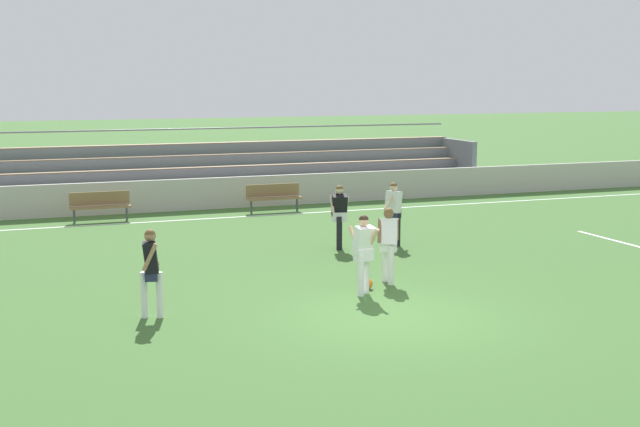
# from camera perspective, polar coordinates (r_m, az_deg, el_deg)

# --- Properties ---
(ground_plane) EXTENTS (160.00, 160.00, 0.00)m
(ground_plane) POSITION_cam_1_polar(r_m,az_deg,el_deg) (16.04, 4.56, -6.76)
(ground_plane) COLOR #3D662D
(field_line_sideline) EXTENTS (44.00, 0.12, 0.01)m
(field_line_sideline) POSITION_cam_1_polar(r_m,az_deg,el_deg) (27.31, -6.34, -0.27)
(field_line_sideline) COLOR white
(field_line_sideline) RESTS_ON ground
(field_line_penalty_mark) EXTENTS (0.12, 4.40, 0.01)m
(field_line_penalty_mark) POSITION_cam_1_polar(r_m,az_deg,el_deg) (24.16, 19.72, -1.94)
(field_line_penalty_mark) COLOR white
(field_line_penalty_mark) RESTS_ON ground
(sideline_wall) EXTENTS (48.00, 0.16, 1.04)m
(sideline_wall) POSITION_cam_1_polar(r_m,az_deg,el_deg) (29.12, -7.31, 1.31)
(sideline_wall) COLOR #BCB7AD
(sideline_wall) RESTS_ON ground
(bleacher_stand) EXTENTS (21.46, 2.98, 2.49)m
(bleacher_stand) POSITION_cam_1_polar(r_m,az_deg,el_deg) (31.26, -8.33, 2.78)
(bleacher_stand) COLOR #897051
(bleacher_stand) RESTS_ON ground
(bench_far_right) EXTENTS (1.80, 0.40, 0.90)m
(bench_far_right) POSITION_cam_1_polar(r_m,az_deg,el_deg) (27.21, -14.21, 0.63)
(bench_far_right) COLOR olive
(bench_far_right) RESTS_ON ground
(bench_far_left) EXTENTS (1.80, 0.40, 0.90)m
(bench_far_left) POSITION_cam_1_polar(r_m,az_deg,el_deg) (28.34, -3.06, 1.21)
(bench_far_left) COLOR olive
(bench_far_left) RESTS_ON ground
(player_white_challenging) EXTENTS (0.47, 0.58, 1.62)m
(player_white_challenging) POSITION_cam_1_polar(r_m,az_deg,el_deg) (17.39, 2.87, -2.26)
(player_white_challenging) COLOR white
(player_white_challenging) RESTS_ON ground
(player_white_on_ball) EXTENTS (0.61, 0.50, 1.62)m
(player_white_on_ball) POSITION_cam_1_polar(r_m,az_deg,el_deg) (18.41, 4.50, -1.67)
(player_white_on_ball) COLOR white
(player_white_on_ball) RESTS_ON ground
(player_dark_pressing_high) EXTENTS (0.55, 0.47, 1.64)m
(player_dark_pressing_high) POSITION_cam_1_polar(r_m,az_deg,el_deg) (22.03, 1.28, 0.14)
(player_dark_pressing_high) COLOR black
(player_dark_pressing_high) RESTS_ON ground
(player_dark_wide_left) EXTENTS (0.39, 0.52, 1.63)m
(player_dark_wide_left) POSITION_cam_1_polar(r_m,az_deg,el_deg) (15.99, -11.02, -3.37)
(player_dark_wide_left) COLOR white
(player_dark_wide_left) RESTS_ON ground
(player_white_trailing_run) EXTENTS (0.74, 0.50, 1.65)m
(player_white_trailing_run) POSITION_cam_1_polar(r_m,az_deg,el_deg) (22.60, 4.83, 0.35)
(player_white_trailing_run) COLOR black
(player_white_trailing_run) RESTS_ON ground
(soccer_ball) EXTENTS (0.22, 0.22, 0.22)m
(soccer_ball) POSITION_cam_1_polar(r_m,az_deg,el_deg) (18.04, 3.13, -4.62)
(soccer_ball) COLOR orange
(soccer_ball) RESTS_ON ground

